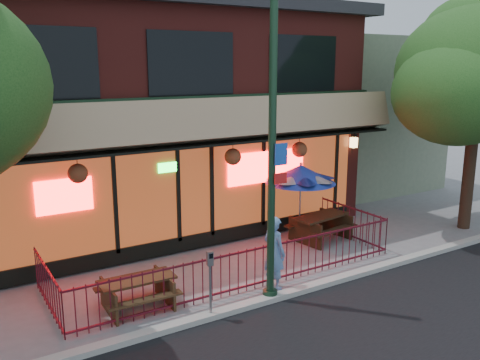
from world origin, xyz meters
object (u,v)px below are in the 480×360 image
Objects in this scene: pedestrian at (274,253)px; parking_meter_near at (210,273)px; picnic_table_left at (137,289)px; street_tree_right at (478,65)px; patio_umbrella at (301,174)px; street_light at (272,156)px; picnic_table_right at (321,224)px.

pedestrian reaches higher than parking_meter_near.
parking_meter_near is at bearing -47.32° from picnic_table_left.
street_tree_right is at bearing 6.37° from parking_meter_near.
street_tree_right is 4.45× the size of picnic_table_left.
picnic_table_left is 5.97m from patio_umbrella.
patio_umbrella is (2.94, 2.75, -1.20)m from street_light.
picnic_table_right is 5.56m from parking_meter_near.
street_light is 4.92× the size of parking_meter_near.
picnic_table_right is (6.05, 1.29, 0.05)m from picnic_table_left.
street_tree_right reaches higher than picnic_table_right.
pedestrian is (-2.55, -2.32, -1.10)m from patio_umbrella.
street_light is at bearing 2.94° from parking_meter_near.
street_tree_right is at bearing -19.02° from patio_umbrella.
street_light is 1.00× the size of street_tree_right.
picnic_table_right is 3.65m from pedestrian.
patio_umbrella is 5.36m from parking_meter_near.
street_light is 8.30m from street_tree_right.
pedestrian is (-3.05, -1.97, 0.36)m from picnic_table_right.
picnic_table_right is (3.45, 2.39, -2.67)m from street_light.
pedestrian reaches higher than picnic_table_left.
street_tree_right reaches higher than pedestrian.
parking_meter_near is (-1.90, -0.50, 0.12)m from pedestrian.
picnic_table_left is 0.93× the size of pedestrian.
street_light is at bearing -172.99° from street_tree_right.
patio_umbrella is (-5.10, 1.76, -3.01)m from street_tree_right.
parking_meter_near is (-4.45, -2.82, -0.98)m from patio_umbrella.
street_tree_right is 6.56m from picnic_table_right.
street_light is 3.07× the size of patio_umbrella.
street_tree_right reaches higher than patio_umbrella.
picnic_table_right is at bearing 34.73° from street_light.
patio_umbrella is (-0.51, 0.35, 1.46)m from picnic_table_right.
picnic_table_left is 1.69m from parking_meter_near.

